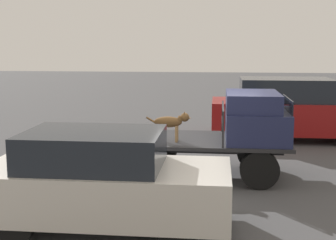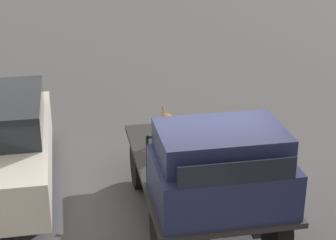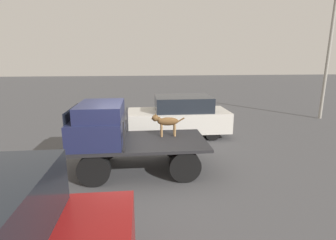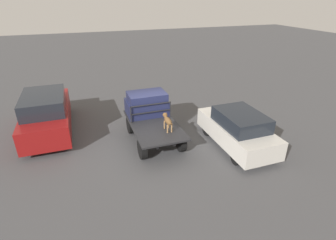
% 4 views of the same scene
% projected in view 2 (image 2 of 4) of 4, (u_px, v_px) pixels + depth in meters
% --- Properties ---
extents(ground_plane, '(80.00, 80.00, 0.00)m').
position_uv_depth(ground_plane, '(200.00, 214.00, 9.27)').
color(ground_plane, '#474749').
extents(flatbed_truck, '(3.74, 2.00, 0.89)m').
position_uv_depth(flatbed_truck, '(201.00, 181.00, 9.03)').
color(flatbed_truck, black).
rests_on(flatbed_truck, ground).
extents(truck_cab, '(1.38, 1.88, 1.08)m').
position_uv_depth(truck_cab, '(221.00, 169.00, 7.73)').
color(truck_cab, '#1E2347').
rests_on(truck_cab, flatbed_truck).
extents(truck_headboard, '(0.04, 1.88, 0.77)m').
position_uv_depth(truck_headboard, '(208.00, 147.00, 8.39)').
color(truck_headboard, '#232326').
rests_on(truck_headboard, flatbed_truck).
extents(dog, '(1.01, 0.24, 0.69)m').
position_uv_depth(dog, '(169.00, 124.00, 9.39)').
color(dog, '#9E7547').
rests_on(dog, flatbed_truck).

